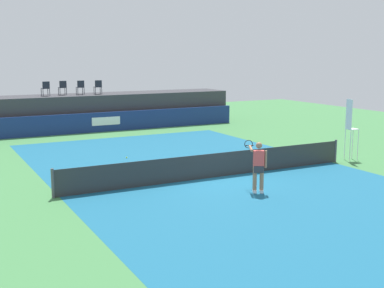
{
  "coord_description": "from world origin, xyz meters",
  "views": [
    {
      "loc": [
        -9.73,
        -16.67,
        4.72
      ],
      "look_at": [
        0.07,
        2.0,
        1.0
      ],
      "focal_mm": 47.72,
      "sensor_mm": 36.0,
      "label": 1
    }
  ],
  "objects_px": {
    "spectator_chair_right": "(98,86)",
    "net_post_near": "(53,183)",
    "spectator_chair_far_left": "(46,88)",
    "spectator_chair_center": "(80,87)",
    "spectator_chair_left": "(63,87)",
    "tennis_ball": "(127,157)",
    "umpire_chair": "(350,125)",
    "net_post_far": "(336,151)",
    "tennis_player": "(258,165)"
  },
  "relations": [
    {
      "from": "umpire_chair",
      "to": "net_post_far",
      "type": "height_order",
      "value": "umpire_chair"
    },
    {
      "from": "spectator_chair_center",
      "to": "tennis_player",
      "type": "bearing_deg",
      "value": -86.19
    },
    {
      "from": "spectator_chair_right",
      "to": "net_post_far",
      "type": "distance_m",
      "value": 16.38
    },
    {
      "from": "spectator_chair_far_left",
      "to": "spectator_chair_right",
      "type": "distance_m",
      "value": 3.28
    },
    {
      "from": "spectator_chair_left",
      "to": "tennis_ball",
      "type": "distance_m",
      "value": 10.71
    },
    {
      "from": "spectator_chair_far_left",
      "to": "spectator_chair_center",
      "type": "xyz_separation_m",
      "value": [
        2.19,
        0.12,
        0.0
      ]
    },
    {
      "from": "spectator_chair_right",
      "to": "net_post_near",
      "type": "height_order",
      "value": "spectator_chair_right"
    },
    {
      "from": "net_post_near",
      "to": "spectator_chair_far_left",
      "type": "bearing_deg",
      "value": 78.57
    },
    {
      "from": "net_post_far",
      "to": "tennis_player",
      "type": "bearing_deg",
      "value": -156.6
    },
    {
      "from": "tennis_player",
      "to": "tennis_ball",
      "type": "relative_size",
      "value": 26.03
    },
    {
      "from": "spectator_chair_left",
      "to": "umpire_chair",
      "type": "height_order",
      "value": "spectator_chair_left"
    },
    {
      "from": "spectator_chair_far_left",
      "to": "tennis_ball",
      "type": "height_order",
      "value": "spectator_chair_far_left"
    },
    {
      "from": "spectator_chair_far_left",
      "to": "spectator_chair_center",
      "type": "height_order",
      "value": "same"
    },
    {
      "from": "umpire_chair",
      "to": "tennis_ball",
      "type": "xyz_separation_m",
      "value": [
        -8.74,
        5.06,
        -1.55
      ]
    },
    {
      "from": "net_post_near",
      "to": "tennis_ball",
      "type": "bearing_deg",
      "value": 48.6
    },
    {
      "from": "spectator_chair_left",
      "to": "spectator_chair_far_left",
      "type": "bearing_deg",
      "value": -164.11
    },
    {
      "from": "spectator_chair_center",
      "to": "spectator_chair_right",
      "type": "height_order",
      "value": "same"
    },
    {
      "from": "spectator_chair_far_left",
      "to": "tennis_player",
      "type": "height_order",
      "value": "spectator_chair_far_left"
    },
    {
      "from": "spectator_chair_center",
      "to": "umpire_chair",
      "type": "bearing_deg",
      "value": -62.37
    },
    {
      "from": "spectator_chair_far_left",
      "to": "spectator_chair_center",
      "type": "bearing_deg",
      "value": 3.04
    },
    {
      "from": "spectator_chair_left",
      "to": "spectator_chair_center",
      "type": "bearing_deg",
      "value": -10.6
    },
    {
      "from": "umpire_chair",
      "to": "net_post_far",
      "type": "bearing_deg",
      "value": -178.72
    },
    {
      "from": "spectator_chair_right",
      "to": "tennis_player",
      "type": "bearing_deg",
      "value": -89.68
    },
    {
      "from": "umpire_chair",
      "to": "tennis_ball",
      "type": "relative_size",
      "value": 40.59
    },
    {
      "from": "net_post_near",
      "to": "net_post_far",
      "type": "distance_m",
      "value": 12.4
    },
    {
      "from": "net_post_near",
      "to": "tennis_player",
      "type": "bearing_deg",
      "value": -21.87
    },
    {
      "from": "tennis_player",
      "to": "spectator_chair_right",
      "type": "bearing_deg",
      "value": 90.32
    },
    {
      "from": "spectator_chair_left",
      "to": "tennis_ball",
      "type": "height_order",
      "value": "spectator_chair_left"
    },
    {
      "from": "spectator_chair_far_left",
      "to": "net_post_far",
      "type": "bearing_deg",
      "value": -58.33
    },
    {
      "from": "spectator_chair_far_left",
      "to": "tennis_player",
      "type": "bearing_deg",
      "value": -79.22
    },
    {
      "from": "spectator_chair_far_left",
      "to": "spectator_chair_left",
      "type": "distance_m",
      "value": 1.16
    },
    {
      "from": "spectator_chair_center",
      "to": "tennis_player",
      "type": "distance_m",
      "value": 17.96
    },
    {
      "from": "spectator_chair_center",
      "to": "spectator_chair_right",
      "type": "bearing_deg",
      "value": -10.41
    },
    {
      "from": "spectator_chair_center",
      "to": "tennis_ball",
      "type": "xyz_separation_m",
      "value": [
        -0.76,
        -10.17,
        -2.66
      ]
    },
    {
      "from": "tennis_ball",
      "to": "umpire_chair",
      "type": "bearing_deg",
      "value": -30.09
    },
    {
      "from": "spectator_chair_left",
      "to": "net_post_near",
      "type": "bearing_deg",
      "value": -105.11
    },
    {
      "from": "net_post_far",
      "to": "tennis_player",
      "type": "relative_size",
      "value": 0.56
    },
    {
      "from": "spectator_chair_right",
      "to": "tennis_ball",
      "type": "distance_m",
      "value": 10.49
    },
    {
      "from": "tennis_player",
      "to": "spectator_chair_far_left",
      "type": "bearing_deg",
      "value": 100.78
    },
    {
      "from": "spectator_chair_right",
      "to": "net_post_near",
      "type": "bearing_deg",
      "value": -112.82
    },
    {
      "from": "spectator_chair_left",
      "to": "spectator_chair_right",
      "type": "distance_m",
      "value": 2.2
    },
    {
      "from": "spectator_chair_far_left",
      "to": "umpire_chair",
      "type": "bearing_deg",
      "value": -56.1
    },
    {
      "from": "spectator_chair_far_left",
      "to": "tennis_ball",
      "type": "relative_size",
      "value": 13.06
    },
    {
      "from": "spectator_chair_left",
      "to": "net_post_far",
      "type": "bearing_deg",
      "value": -61.98
    },
    {
      "from": "tennis_ball",
      "to": "tennis_player",
      "type": "bearing_deg",
      "value": -75.71
    },
    {
      "from": "tennis_ball",
      "to": "net_post_far",
      "type": "bearing_deg",
      "value": -32.7
    },
    {
      "from": "umpire_chair",
      "to": "tennis_player",
      "type": "xyz_separation_m",
      "value": [
        -6.79,
        -2.6,
        -0.63
      ]
    },
    {
      "from": "spectator_chair_center",
      "to": "net_post_far",
      "type": "height_order",
      "value": "spectator_chair_center"
    },
    {
      "from": "spectator_chair_far_left",
      "to": "tennis_player",
      "type": "distance_m",
      "value": 18.12
    },
    {
      "from": "spectator_chair_left",
      "to": "net_post_far",
      "type": "height_order",
      "value": "spectator_chair_left"
    }
  ]
}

